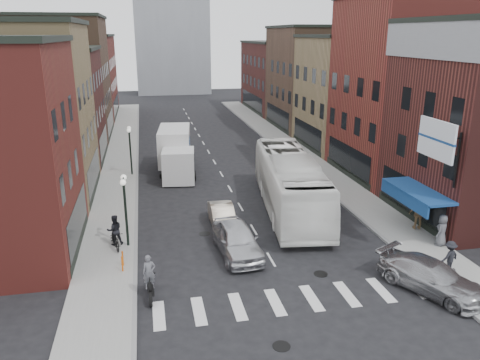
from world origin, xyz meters
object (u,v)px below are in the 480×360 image
(bike_rack, at_px, (122,261))
(ped_right_c, at_px, (442,230))
(streetlamp_far, at_px, (130,142))
(parked_bicycle, at_px, (115,239))
(motorcycle_rider, at_px, (150,278))
(box_truck, at_px, (176,152))
(streetlamp_near, at_px, (125,198))
(curb_car, at_px, (431,277))
(billboard_sign, at_px, (438,141))
(ped_right_a, at_px, (450,256))
(sedan_left_near, at_px, (237,239))
(ped_right_b, at_px, (419,213))
(sedan_left_far, at_px, (222,216))
(transit_bus, at_px, (290,182))
(ped_left_solo, at_px, (115,230))

(bike_rack, bearing_deg, ped_right_c, -2.57)
(streetlamp_far, xyz_separation_m, parked_bicycle, (-0.66, -14.16, -2.27))
(bike_rack, xyz_separation_m, motorcycle_rider, (1.30, -2.83, 0.44))
(motorcycle_rider, bearing_deg, box_truck, 77.34)
(streetlamp_near, relative_size, motorcycle_rider, 1.95)
(bike_rack, bearing_deg, curb_car, -18.93)
(box_truck, xyz_separation_m, ped_right_c, (13.29, -17.59, -0.76))
(billboard_sign, bearing_deg, motorcycle_rider, -172.23)
(ped_right_a, bearing_deg, sedan_left_near, -38.71)
(billboard_sign, relative_size, ped_right_b, 1.87)
(billboard_sign, relative_size, sedan_left_far, 0.92)
(streetlamp_near, bearing_deg, billboard_sign, -12.35)
(bike_rack, xyz_separation_m, box_truck, (3.90, 16.82, 1.26))
(curb_car, distance_m, ped_right_c, 5.17)
(sedan_left_near, height_order, ped_right_b, ped_right_b)
(streetlamp_near, relative_size, sedan_left_far, 1.02)
(bike_rack, relative_size, sedan_left_near, 0.16)
(billboard_sign, relative_size, parked_bicycle, 1.97)
(transit_bus, xyz_separation_m, ped_right_c, (6.46, -7.43, -0.85))
(streetlamp_near, height_order, transit_bus, streetlamp_near)
(bike_rack, xyz_separation_m, ped_right_b, (17.20, 1.53, 0.59))
(billboard_sign, xyz_separation_m, streetlamp_far, (-15.99, 17.50, -3.22))
(box_truck, height_order, ped_right_b, box_truck)
(streetlamp_far, relative_size, parked_bicycle, 2.19)
(streetlamp_far, xyz_separation_m, transit_bus, (10.53, -10.05, -1.02))
(streetlamp_near, distance_m, streetlamp_far, 14.00)
(ped_left_solo, bearing_deg, streetlamp_near, 148.53)
(bike_rack, distance_m, parked_bicycle, 2.58)
(billboard_sign, xyz_separation_m, motorcycle_rider, (-14.89, -2.03, -5.14))
(motorcycle_rider, xyz_separation_m, ped_left_solo, (-1.79, 5.77, 0.03))
(parked_bicycle, relative_size, ped_right_a, 1.18)
(parked_bicycle, distance_m, ped_left_solo, 0.55)
(sedan_left_near, bearing_deg, sedan_left_far, 88.20)
(streetlamp_far, distance_m, ped_right_a, 25.60)
(ped_left_solo, height_order, ped_right_c, ped_right_c)
(ped_left_solo, bearing_deg, billboard_sign, 155.21)
(transit_bus, height_order, sedan_left_far, transit_bus)
(bike_rack, height_order, ped_right_c, ped_right_c)
(motorcycle_rider, bearing_deg, parked_bicycle, 103.04)
(ped_left_solo, height_order, ped_right_a, ped_left_solo)
(parked_bicycle, relative_size, ped_right_b, 0.95)
(box_truck, xyz_separation_m, curb_car, (10.06, -21.61, -1.08))
(motorcycle_rider, height_order, sedan_left_near, motorcycle_rider)
(streetlamp_far, distance_m, motorcycle_rider, 19.66)
(sedan_left_near, distance_m, sedan_left_far, 3.98)
(curb_car, relative_size, parked_bicycle, 2.67)
(sedan_left_near, xyz_separation_m, ped_left_solo, (-6.46, 2.21, 0.16))
(bike_rack, distance_m, curb_car, 14.76)
(box_truck, distance_m, ped_right_c, 22.06)
(sedan_left_near, bearing_deg, motorcycle_rider, -146.32)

